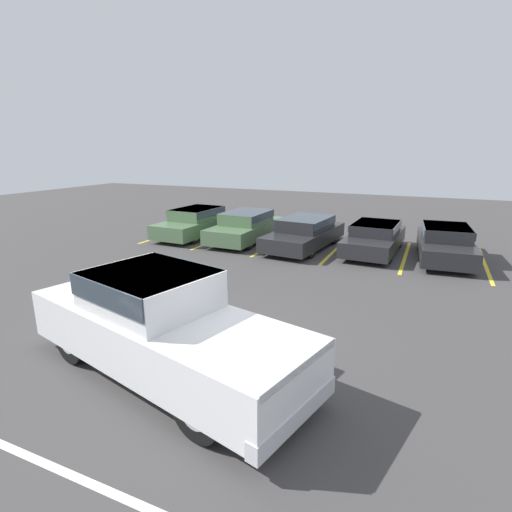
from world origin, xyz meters
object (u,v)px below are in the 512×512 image
(parked_sedan_a, at_px, (196,221))
(parked_sedan_c, at_px, (305,232))
(pickup_truck, at_px, (164,326))
(parked_sedan_b, at_px, (246,225))
(parked_sedan_d, at_px, (375,237))
(wheel_stop_curb, at_px, (246,224))
(parked_sedan_e, at_px, (445,242))

(parked_sedan_a, distance_m, parked_sedan_c, 5.22)
(pickup_truck, bearing_deg, parked_sedan_a, 133.58)
(parked_sedan_b, bearing_deg, parked_sedan_d, 93.35)
(parked_sedan_d, distance_m, wheel_stop_curb, 7.57)
(parked_sedan_b, bearing_deg, wheel_stop_curb, -154.10)
(parked_sedan_a, distance_m, parked_sedan_e, 10.39)
(parked_sedan_c, bearing_deg, parked_sedan_d, 103.66)
(pickup_truck, relative_size, parked_sedan_a, 1.30)
(parked_sedan_d, bearing_deg, pickup_truck, -9.02)
(parked_sedan_b, bearing_deg, pickup_truck, 18.51)
(parked_sedan_e, bearing_deg, wheel_stop_curb, -112.58)
(wheel_stop_curb, bearing_deg, parked_sedan_b, -64.96)
(parked_sedan_d, height_order, wheel_stop_curb, parked_sedan_d)
(parked_sedan_c, relative_size, parked_sedan_e, 1.09)
(pickup_truck, height_order, parked_sedan_b, pickup_truck)
(parked_sedan_a, bearing_deg, parked_sedan_b, 92.06)
(parked_sedan_b, bearing_deg, parked_sedan_a, -89.16)
(parked_sedan_c, distance_m, parked_sedan_e, 5.18)
(parked_sedan_a, xyz_separation_m, wheel_stop_curb, (0.99, 3.25, -0.61))
(parked_sedan_d, bearing_deg, parked_sedan_a, -85.61)
(parked_sedan_c, height_order, parked_sedan_d, parked_sedan_c)
(pickup_truck, height_order, wheel_stop_curb, pickup_truck)
(parked_sedan_c, bearing_deg, parked_sedan_a, -85.88)
(parked_sedan_a, relative_size, parked_sedan_d, 1.04)
(parked_sedan_a, bearing_deg, wheel_stop_curb, 165.11)
(parked_sedan_b, relative_size, parked_sedan_d, 1.01)
(pickup_truck, xyz_separation_m, wheel_stop_curb, (-4.76, 13.43, -0.86))
(pickup_truck, xyz_separation_m, parked_sedan_e, (4.64, 10.34, -0.27))
(parked_sedan_c, height_order, parked_sedan_e, same)
(parked_sedan_a, distance_m, parked_sedan_b, 2.51)
(parked_sedan_a, xyz_separation_m, parked_sedan_e, (10.39, 0.17, -0.02))
(parked_sedan_b, height_order, wheel_stop_curb, parked_sedan_b)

